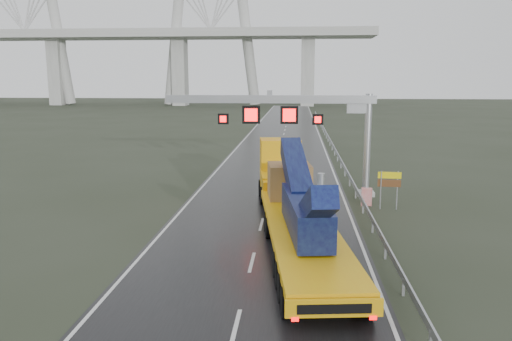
# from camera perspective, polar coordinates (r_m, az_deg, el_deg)

# --- Properties ---
(ground) EXTENTS (400.00, 400.00, 0.00)m
(ground) POSITION_cam_1_polar(r_m,az_deg,el_deg) (19.29, -1.58, -14.72)
(ground) COLOR #2A3122
(ground) RESTS_ON ground
(road) EXTENTS (11.00, 200.00, 0.02)m
(road) POSITION_cam_1_polar(r_m,az_deg,el_deg) (57.97, 2.73, 2.27)
(road) COLOR black
(road) RESTS_ON ground
(guardrail) EXTENTS (0.20, 140.00, 1.40)m
(guardrail) POSITION_cam_1_polar(r_m,az_deg,el_deg) (48.12, 9.60, 1.30)
(guardrail) COLOR #92969B
(guardrail) RESTS_ON ground
(sign_gantry) EXTENTS (14.90, 1.20, 7.42)m
(sign_gantry) POSITION_cam_1_polar(r_m,az_deg,el_deg) (35.44, 4.98, 6.19)
(sign_gantry) COLOR #A8A8A4
(sign_gantry) RESTS_ON ground
(heavy_haul_truck) EXTENTS (5.54, 21.16, 4.92)m
(heavy_haul_truck) POSITION_cam_1_polar(r_m,az_deg,el_deg) (27.99, 4.12, -2.59)
(heavy_haul_truck) COLOR #EAB00D
(heavy_haul_truck) RESTS_ON ground
(exit_sign_pair) EXTENTS (1.44, 0.16, 2.47)m
(exit_sign_pair) POSITION_cam_1_polar(r_m,az_deg,el_deg) (32.66, 14.98, -1.36)
(exit_sign_pair) COLOR #9A9BA2
(exit_sign_pair) RESTS_ON ground
(striped_barrier) EXTENTS (0.71, 0.41, 1.16)m
(striped_barrier) POSITION_cam_1_polar(r_m,az_deg,el_deg) (33.58, 12.52, -2.95)
(striped_barrier) COLOR red
(striped_barrier) RESTS_ON ground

